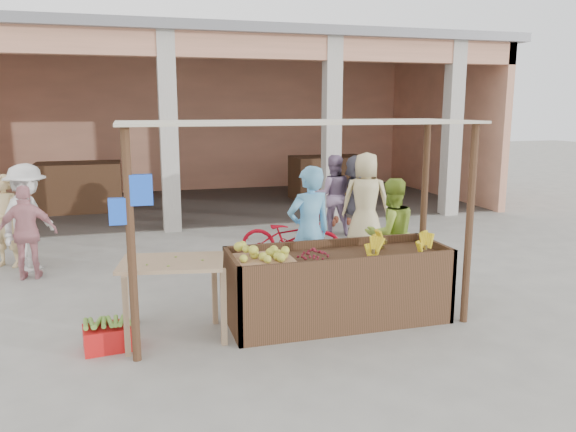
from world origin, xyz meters
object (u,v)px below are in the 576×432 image
object	(u,v)px
red_crate	(108,338)
vendor_blue	(309,228)
vendor_green	(391,231)
motorcycle	(291,236)
side_table	(172,273)
fruit_stall	(338,289)

from	to	relation	value
red_crate	vendor_blue	bearing A→B (deg)	15.28
vendor_green	motorcycle	bearing A→B (deg)	-59.88
vendor_blue	vendor_green	world-z (taller)	vendor_blue
vendor_blue	vendor_green	bearing A→B (deg)	169.80
side_table	motorcycle	size ratio (longest dim) A/B	0.70
vendor_blue	motorcycle	xyz separation A→B (m)	(0.23, 1.64, -0.50)
fruit_stall	red_crate	distance (m)	2.65
side_table	motorcycle	xyz separation A→B (m)	(2.12, 2.59, -0.30)
fruit_stall	vendor_green	distance (m)	1.59
side_table	red_crate	bearing A→B (deg)	-162.96
vendor_green	motorcycle	size ratio (longest dim) A/B	0.95
side_table	vendor_green	distance (m)	3.26
red_crate	side_table	bearing A→B (deg)	0.23
fruit_stall	motorcycle	size ratio (longest dim) A/B	1.50
red_crate	vendor_green	world-z (taller)	vendor_green
fruit_stall	vendor_green	bearing A→B (deg)	40.32
side_table	vendor_blue	size ratio (longest dim) A/B	0.64
red_crate	vendor_green	size ratio (longest dim) A/B	0.30
fruit_stall	vendor_blue	world-z (taller)	vendor_blue
fruit_stall	vendor_blue	xyz separation A→B (m)	(-0.05, 0.96, 0.55)
fruit_stall	red_crate	bearing A→B (deg)	-178.11
side_table	motorcycle	distance (m)	3.36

